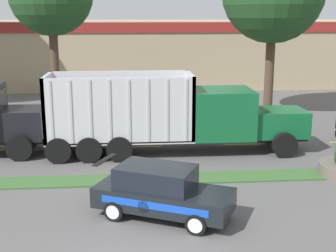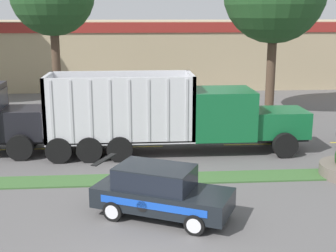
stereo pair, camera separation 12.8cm
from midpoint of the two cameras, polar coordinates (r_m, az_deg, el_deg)
name	(u,v)px [view 1 (the left image)]	position (r m, az deg, el deg)	size (l,w,h in m)	color
grass_verge	(133,180)	(18.23, -4.45, -6.53)	(120.00, 1.26, 0.06)	#3D6633
centre_line_3	(23,149)	(23.21, -17.41, -2.75)	(2.40, 0.14, 0.01)	yellow
centre_line_4	(137,147)	(22.64, -3.94, -2.54)	(2.40, 0.14, 0.01)	yellow
centre_line_5	(247,144)	(23.34, 9.44, -2.20)	(2.40, 0.14, 0.01)	yellow
dump_truck_lead	(194,118)	(21.46, 3.01, 0.93)	(11.87, 2.77, 3.66)	black
rally_car	(161,191)	(14.82, -1.11, -7.97)	(4.62, 3.40, 1.68)	black
store_building_backdrop	(144,52)	(43.96, -2.99, 9.06)	(41.27, 12.10, 5.62)	tan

